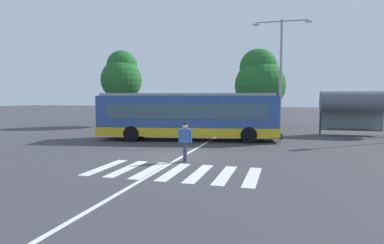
{
  "coord_description": "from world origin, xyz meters",
  "views": [
    {
      "loc": [
        4.95,
        -14.48,
        2.81
      ],
      "look_at": [
        -0.46,
        4.57,
        1.3
      ],
      "focal_mm": 30.64,
      "sensor_mm": 36.0,
      "label": 1
    }
  ],
  "objects_px": {
    "parked_car_red": "(262,119)",
    "twin_arm_street_lamp": "(281,63)",
    "city_transit_bus": "(188,116)",
    "pedestrian_crossing_street": "(185,140)",
    "bus_stop_shelter": "(354,103)",
    "parked_car_charcoal": "(207,118)",
    "background_tree_right": "(260,80)",
    "parked_car_teal": "(234,118)",
    "background_tree_left": "(122,76)",
    "parked_car_white": "(180,117)"
  },
  "relations": [
    {
      "from": "parked_car_white",
      "to": "background_tree_right",
      "type": "height_order",
      "value": "background_tree_right"
    },
    {
      "from": "pedestrian_crossing_street",
      "to": "background_tree_left",
      "type": "height_order",
      "value": "background_tree_left"
    },
    {
      "from": "parked_car_white",
      "to": "bus_stop_shelter",
      "type": "bearing_deg",
      "value": -20.36
    },
    {
      "from": "parked_car_white",
      "to": "twin_arm_street_lamp",
      "type": "xyz_separation_m",
      "value": [
        9.82,
        -4.67,
        4.69
      ]
    },
    {
      "from": "city_transit_bus",
      "to": "parked_car_charcoal",
      "type": "bearing_deg",
      "value": 96.63
    },
    {
      "from": "background_tree_right",
      "to": "background_tree_left",
      "type": "bearing_deg",
      "value": -159.96
    },
    {
      "from": "background_tree_right",
      "to": "parked_car_red",
      "type": "bearing_deg",
      "value": -79.87
    },
    {
      "from": "city_transit_bus",
      "to": "parked_car_charcoal",
      "type": "relative_size",
      "value": 2.61
    },
    {
      "from": "city_transit_bus",
      "to": "parked_car_white",
      "type": "distance_m",
      "value": 11.81
    },
    {
      "from": "parked_car_red",
      "to": "twin_arm_street_lamp",
      "type": "height_order",
      "value": "twin_arm_street_lamp"
    },
    {
      "from": "background_tree_right",
      "to": "parked_car_teal",
      "type": "bearing_deg",
      "value": -141.45
    },
    {
      "from": "city_transit_bus",
      "to": "parked_car_red",
      "type": "xyz_separation_m",
      "value": [
        4.05,
        10.53,
        -0.82
      ]
    },
    {
      "from": "twin_arm_street_lamp",
      "to": "background_tree_right",
      "type": "height_order",
      "value": "twin_arm_street_lamp"
    },
    {
      "from": "parked_car_white",
      "to": "parked_car_charcoal",
      "type": "height_order",
      "value": "same"
    },
    {
      "from": "city_transit_bus",
      "to": "parked_car_charcoal",
      "type": "height_order",
      "value": "city_transit_bus"
    },
    {
      "from": "city_transit_bus",
      "to": "bus_stop_shelter",
      "type": "height_order",
      "value": "bus_stop_shelter"
    },
    {
      "from": "parked_car_charcoal",
      "to": "parked_car_white",
      "type": "bearing_deg",
      "value": -175.45
    },
    {
      "from": "parked_car_red",
      "to": "background_tree_right",
      "type": "height_order",
      "value": "background_tree_right"
    },
    {
      "from": "parked_car_white",
      "to": "twin_arm_street_lamp",
      "type": "relative_size",
      "value": 0.52
    },
    {
      "from": "city_transit_bus",
      "to": "parked_car_teal",
      "type": "distance_m",
      "value": 11.36
    },
    {
      "from": "pedestrian_crossing_street",
      "to": "twin_arm_street_lamp",
      "type": "distance_m",
      "value": 14.59
    },
    {
      "from": "parked_car_teal",
      "to": "parked_car_charcoal",
      "type": "bearing_deg",
      "value": 179.76
    },
    {
      "from": "bus_stop_shelter",
      "to": "background_tree_left",
      "type": "bearing_deg",
      "value": 171.7
    },
    {
      "from": "parked_car_charcoal",
      "to": "parked_car_teal",
      "type": "xyz_separation_m",
      "value": [
        2.61,
        -0.01,
        0.0
      ]
    },
    {
      "from": "twin_arm_street_lamp",
      "to": "background_tree_right",
      "type": "relative_size",
      "value": 1.15
    },
    {
      "from": "bus_stop_shelter",
      "to": "background_tree_left",
      "type": "height_order",
      "value": "background_tree_left"
    },
    {
      "from": "city_transit_bus",
      "to": "pedestrian_crossing_street",
      "type": "relative_size",
      "value": 6.92
    },
    {
      "from": "city_transit_bus",
      "to": "pedestrian_crossing_street",
      "type": "bearing_deg",
      "value": -74.29
    },
    {
      "from": "parked_car_charcoal",
      "to": "city_transit_bus",
      "type": "bearing_deg",
      "value": -83.37
    },
    {
      "from": "background_tree_right",
      "to": "parked_car_charcoal",
      "type": "bearing_deg",
      "value": -159.68
    },
    {
      "from": "parked_car_white",
      "to": "bus_stop_shelter",
      "type": "height_order",
      "value": "bus_stop_shelter"
    },
    {
      "from": "parked_car_charcoal",
      "to": "twin_arm_street_lamp",
      "type": "bearing_deg",
      "value": -34.79
    },
    {
      "from": "parked_car_teal",
      "to": "parked_car_white",
      "type": "bearing_deg",
      "value": -177.77
    },
    {
      "from": "parked_car_teal",
      "to": "bus_stop_shelter",
      "type": "height_order",
      "value": "bus_stop_shelter"
    },
    {
      "from": "parked_car_charcoal",
      "to": "pedestrian_crossing_street",
      "type": "bearing_deg",
      "value": -79.83
    },
    {
      "from": "parked_car_red",
      "to": "twin_arm_street_lamp",
      "type": "bearing_deg",
      "value": -68.05
    },
    {
      "from": "parked_car_white",
      "to": "bus_stop_shelter",
      "type": "relative_size",
      "value": 1.0
    },
    {
      "from": "city_transit_bus",
      "to": "parked_car_white",
      "type": "xyz_separation_m",
      "value": [
        -4.09,
        11.05,
        -0.82
      ]
    },
    {
      "from": "parked_car_white",
      "to": "background_tree_left",
      "type": "height_order",
      "value": "background_tree_left"
    },
    {
      "from": "city_transit_bus",
      "to": "parked_car_red",
      "type": "distance_m",
      "value": 11.31
    },
    {
      "from": "city_transit_bus",
      "to": "background_tree_left",
      "type": "relative_size",
      "value": 1.62
    },
    {
      "from": "pedestrian_crossing_street",
      "to": "bus_stop_shelter",
      "type": "xyz_separation_m",
      "value": [
        8.91,
        12.48,
        1.45
      ]
    },
    {
      "from": "pedestrian_crossing_street",
      "to": "parked_car_charcoal",
      "type": "relative_size",
      "value": 0.38
    },
    {
      "from": "parked_car_white",
      "to": "twin_arm_street_lamp",
      "type": "distance_m",
      "value": 11.84
    },
    {
      "from": "bus_stop_shelter",
      "to": "background_tree_right",
      "type": "distance_m",
      "value": 10.72
    },
    {
      "from": "parked_car_teal",
      "to": "parked_car_red",
      "type": "xyz_separation_m",
      "value": [
        2.75,
        -0.73,
        0.0
      ]
    },
    {
      "from": "parked_car_red",
      "to": "twin_arm_street_lamp",
      "type": "relative_size",
      "value": 0.51
    },
    {
      "from": "background_tree_left",
      "to": "parked_car_teal",
      "type": "bearing_deg",
      "value": 15.13
    },
    {
      "from": "bus_stop_shelter",
      "to": "twin_arm_street_lamp",
      "type": "height_order",
      "value": "twin_arm_street_lamp"
    },
    {
      "from": "pedestrian_crossing_street",
      "to": "parked_car_teal",
      "type": "bearing_deg",
      "value": 92.08
    }
  ]
}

